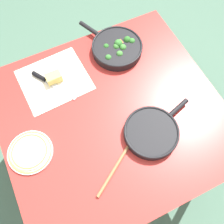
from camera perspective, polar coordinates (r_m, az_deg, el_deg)
ground_plane at (r=1.96m, az=0.00°, el=-9.50°), size 14.00×14.00×0.00m
dining_table_red at (r=1.32m, az=0.00°, el=-1.84°), size 1.10×1.03×0.76m
skillet_broccoli at (r=1.43m, az=1.14°, el=14.52°), size 0.28×0.40×0.07m
skillet_eggs at (r=1.20m, az=9.02°, el=-4.59°), size 0.38×0.26×0.05m
wooden_spoon at (r=1.18m, az=3.17°, el=-8.76°), size 0.35×0.24×0.02m
parchment_sheet at (r=1.37m, az=-13.05°, el=7.18°), size 0.36×0.33×0.00m
grater_knife at (r=1.37m, az=-14.47°, el=6.75°), size 0.17×0.25×0.02m
cheese_block at (r=1.35m, az=-13.14°, el=7.61°), size 0.08×0.05×0.05m
dinner_plate_stack at (r=1.23m, az=-18.24°, el=-8.64°), size 0.21×0.21×0.03m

